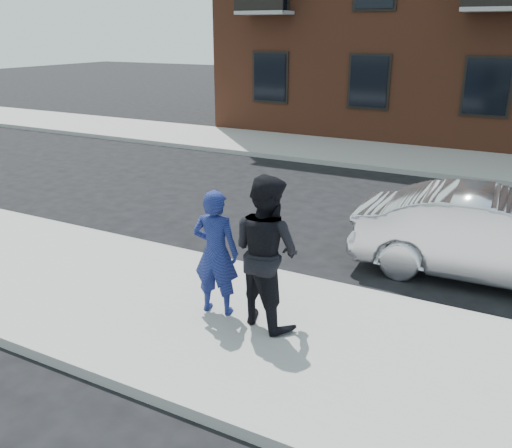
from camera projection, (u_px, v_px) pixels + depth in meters
The scene contains 8 objects.
ground at pixel (339, 350), 6.97m from camera, with size 100.00×100.00×0.00m, color black.
near_sidewalk at pixel (333, 355), 6.73m from camera, with size 50.00×3.50×0.15m, color gray.
near_curb at pixel (374, 296), 8.23m from camera, with size 50.00×0.10×0.15m, color #999691.
far_sidewalk at pixel (467, 164), 16.29m from camera, with size 50.00×3.50×0.15m, color gray.
far_curb at pixel (457, 178), 14.79m from camera, with size 50.00×0.10×0.15m, color #999691.
silver_sedan at pixel (493, 237), 8.75m from camera, with size 1.54×4.41×1.45m, color silver.
man_hoodie at pixel (216, 253), 7.34m from camera, with size 0.71×0.54×1.78m.
man_peacoat at pixel (266, 251), 7.03m from camera, with size 1.20×1.06×2.05m.
Camera 1 is at (1.87, -5.81, 3.89)m, focal length 38.00 mm.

